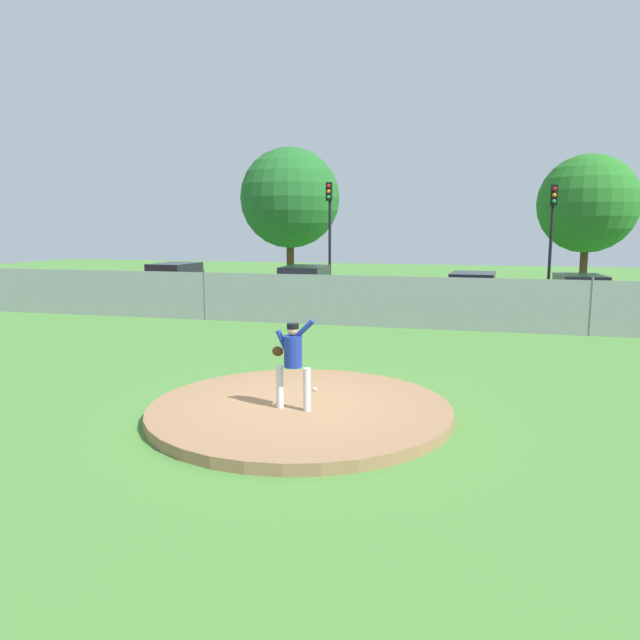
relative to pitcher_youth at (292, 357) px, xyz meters
The scene contains 15 objects.
ground_plane 6.39m from the pitcher_youth, 89.55° to the left, with size 80.00×80.00×0.00m, color #4C8438.
asphalt_strip 14.83m from the pitcher_youth, 89.81° to the left, with size 44.00×7.00×0.01m, color #2B2B2D.
pitchers_mound 1.09m from the pitcher_youth, 80.27° to the left, with size 5.52×5.52×0.20m, color #99704C.
pitcher_youth is the anchor object (origin of this frame).
baseball 1.54m from the pitcher_youth, 86.25° to the left, with size 0.07×0.07×0.07m, color white.
chainlink_fence 10.29m from the pitcher_youth, 89.73° to the left, with size 33.01×0.07×1.87m.
parked_car_red 18.43m from the pitcher_youth, 124.26° to the left, with size 1.99×4.48×1.76m.
parked_car_burgundy 16.82m from the pitcher_youth, 65.13° to the left, with size 2.10×4.33×1.57m.
parked_car_navy 15.37m from the pitcher_youth, 78.76° to the left, with size 2.12×4.25×1.59m.
parked_car_white 14.98m from the pitcher_youth, 105.13° to the left, with size 1.96×4.57×1.78m.
traffic_cone_orange 17.65m from the pitcher_youth, 97.48° to the left, with size 0.40×0.40×0.55m.
traffic_light_near 19.97m from the pitcher_youth, 101.73° to the left, with size 0.28×0.46×5.58m.
traffic_light_far 20.12m from the pitcher_youth, 71.51° to the left, with size 0.28×0.46×5.25m.
tree_broad_left 26.22m from the pitcher_youth, 107.39° to the left, with size 5.91×5.91×8.08m.
tree_leaning_west 25.41m from the pitcher_youth, 70.18° to the left, with size 5.01×5.01×7.10m.
Camera 1 is at (2.98, -10.08, 3.40)m, focal length 33.47 mm.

